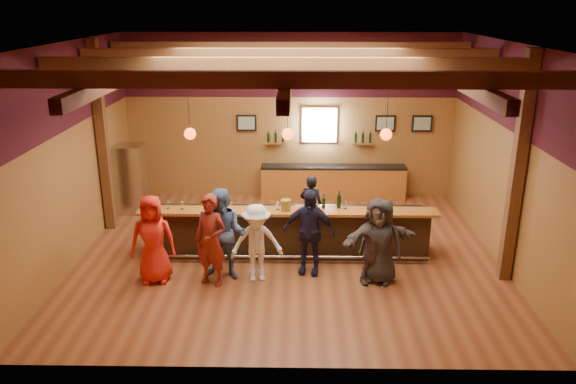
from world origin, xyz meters
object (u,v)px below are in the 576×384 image
(back_bar_cabinet, at_px, (333,182))
(customer_orange, at_px, (153,239))
(customer_redvest, at_px, (211,240))
(customer_dark, at_px, (381,241))
(stainless_fridge, at_px, (131,179))
(customer_brown, at_px, (376,240))
(ice_bucket, at_px, (286,205))
(customer_denim, at_px, (224,235))
(bartender, at_px, (311,206))
(customer_navy, at_px, (309,232))
(customer_white, at_px, (257,243))
(bottle_a, at_px, (324,203))
(bar_counter, at_px, (289,230))

(back_bar_cabinet, distance_m, customer_orange, 6.25)
(customer_redvest, xyz_separation_m, customer_dark, (3.29, 0.15, -0.07))
(stainless_fridge, bearing_deg, customer_dark, -32.50)
(customer_redvest, height_order, customer_brown, customer_redvest)
(stainless_fridge, xyz_separation_m, customer_orange, (1.50, -3.83, -0.01))
(customer_redvest, relative_size, ice_bucket, 7.90)
(customer_denim, bearing_deg, back_bar_cabinet, 72.87)
(stainless_fridge, bearing_deg, bartender, -19.02)
(customer_navy, xyz_separation_m, bartender, (0.09, 1.83, -0.14))
(customer_white, relative_size, customer_brown, 0.92)
(customer_orange, height_order, customer_navy, customer_navy)
(back_bar_cabinet, height_order, customer_white, customer_white)
(customer_redvest, bearing_deg, bottle_a, 53.66)
(customer_white, distance_m, customer_navy, 1.08)
(bar_counter, xyz_separation_m, customer_denim, (-1.26, -1.23, 0.41))
(ice_bucket, bearing_deg, bar_counter, 80.76)
(customer_navy, height_order, bottle_a, customer_navy)
(customer_redvest, distance_m, bottle_a, 2.58)
(customer_denim, bearing_deg, bartender, 59.53)
(customer_redvest, relative_size, customer_dark, 1.08)
(customer_white, xyz_separation_m, customer_navy, (1.03, 0.33, 0.10))
(bar_counter, relative_size, customer_dark, 3.69)
(customer_denim, height_order, customer_white, customer_denim)
(bar_counter, distance_m, customer_denim, 1.81)
(customer_orange, distance_m, bottle_a, 3.58)
(bar_counter, bearing_deg, customer_navy, -66.63)
(back_bar_cabinet, height_order, ice_bucket, ice_bucket)
(ice_bucket, bearing_deg, customer_dark, -27.96)
(customer_navy, bearing_deg, customer_brown, -2.37)
(customer_white, bearing_deg, customer_navy, 9.84)
(customer_denim, relative_size, bottle_a, 5.80)
(customer_orange, distance_m, customer_dark, 4.44)
(customer_white, bearing_deg, ice_bucket, 52.28)
(customer_brown, distance_m, customer_dark, 0.09)
(stainless_fridge, xyz_separation_m, ice_bucket, (4.06, -2.79, 0.33))
(stainless_fridge, relative_size, customer_redvest, 0.98)
(bar_counter, distance_m, back_bar_cabinet, 3.76)
(bar_counter, relative_size, customer_denim, 3.38)
(customer_redvest, distance_m, customer_dark, 3.30)
(bar_counter, relative_size, back_bar_cabinet, 1.57)
(bar_counter, relative_size, stainless_fridge, 3.50)
(customer_redvest, xyz_separation_m, customer_navy, (1.89, 0.51, -0.03))
(customer_orange, xyz_separation_m, customer_navy, (3.04, 0.41, 0.00))
(bar_counter, bearing_deg, customer_brown, -37.34)
(customer_brown, distance_m, bartender, 2.49)
(back_bar_cabinet, relative_size, bottle_a, 12.46)
(customer_dark, height_order, ice_bucket, customer_dark)
(customer_orange, height_order, customer_white, customer_orange)
(customer_denim, distance_m, customer_white, 0.67)
(bar_counter, bearing_deg, customer_white, -114.90)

